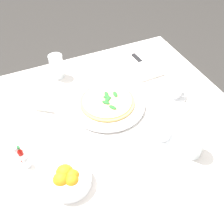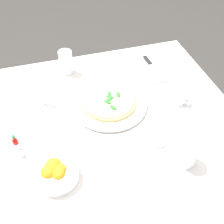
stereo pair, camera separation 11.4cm
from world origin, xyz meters
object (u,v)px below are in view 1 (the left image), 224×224
at_px(pizza_plate, 107,104).
at_px(menu_card, 44,106).
at_px(coffee_cup_center_back, 161,131).
at_px(napkin_folded, 142,65).
at_px(coffee_cup_near_left, 173,91).
at_px(salt_shaker, 26,161).
at_px(pizza, 107,101).
at_px(dinner_knife, 142,63).
at_px(hot_sauce_bottle, 21,155).
at_px(water_glass_near_right, 57,67).
at_px(citrus_bowl, 68,179).
at_px(water_glass_far_right, 193,145).
at_px(pepper_shaker, 18,152).

height_order(pizza_plate, menu_card, menu_card).
xyz_separation_m(coffee_cup_center_back, napkin_folded, (-0.43, 0.15, -0.02)).
xyz_separation_m(napkin_folded, menu_card, (0.11, -0.53, 0.02)).
relative_size(coffee_cup_near_left, salt_shaker, 2.31).
bearing_deg(menu_card, pizza_plate, 18.05).
bearing_deg(pizza, pizza_plate, -86.99).
bearing_deg(dinner_knife, hot_sauce_bottle, -68.48).
distance_m(coffee_cup_center_back, salt_shaker, 0.51).
xyz_separation_m(coffee_cup_near_left, water_glass_near_right, (-0.35, -0.43, 0.02)).
distance_m(citrus_bowl, menu_card, 0.37).
bearing_deg(coffee_cup_near_left, pizza_plate, -102.08).
xyz_separation_m(dinner_knife, salt_shaker, (0.35, -0.66, 0.00)).
relative_size(water_glass_far_right, pepper_shaker, 1.83).
distance_m(coffee_cup_near_left, citrus_bowl, 0.61).
bearing_deg(water_glass_far_right, menu_card, -134.73).
xyz_separation_m(pizza_plate, water_glass_far_right, (0.36, 0.18, 0.03)).
relative_size(coffee_cup_center_back, napkin_folded, 0.58).
relative_size(citrus_bowl, salt_shaker, 2.67).
relative_size(pizza_plate, pizza, 1.38).
distance_m(water_glass_near_right, menu_card, 0.25).
relative_size(pizza_plate, water_glass_near_right, 2.82).
distance_m(dinner_knife, menu_card, 0.54).
height_order(water_glass_near_right, menu_card, water_glass_near_right).
xyz_separation_m(pizza_plate, coffee_cup_near_left, (0.06, 0.29, 0.02)).
height_order(dinner_knife, pepper_shaker, pepper_shaker).
bearing_deg(salt_shaker, coffee_cup_near_left, 98.44).
relative_size(water_glass_near_right, citrus_bowl, 0.77).
height_order(coffee_cup_near_left, menu_card, coffee_cup_near_left).
relative_size(pizza_plate, napkin_folded, 1.47).
height_order(pizza_plate, pepper_shaker, pepper_shaker).
bearing_deg(salt_shaker, menu_card, 152.57).
relative_size(dinner_knife, menu_card, 2.58).
height_order(water_glass_far_right, hot_sauce_bottle, water_glass_far_right).
xyz_separation_m(napkin_folded, salt_shaker, (0.35, -0.66, 0.02)).
bearing_deg(coffee_cup_near_left, citrus_bowl, -67.91).
xyz_separation_m(water_glass_near_right, napkin_folded, (0.10, 0.41, -0.04)).
relative_size(coffee_cup_center_back, water_glass_near_right, 1.12).
distance_m(water_glass_near_right, citrus_bowl, 0.60).
bearing_deg(coffee_cup_center_back, dinner_knife, 160.37).
bearing_deg(menu_card, salt_shaker, -82.40).
xyz_separation_m(dinner_knife, pepper_shaker, (0.29, -0.68, 0.00)).
xyz_separation_m(hot_sauce_bottle, menu_card, (-0.21, 0.14, -0.00)).
bearing_deg(coffee_cup_near_left, pepper_shaker, -86.35).
bearing_deg(hot_sauce_bottle, dinner_knife, 115.65).
distance_m(pizza, pepper_shaker, 0.42).
height_order(coffee_cup_near_left, pepper_shaker, coffee_cup_near_left).
bearing_deg(hot_sauce_bottle, pizza, 108.98).
relative_size(coffee_cup_center_back, hot_sauce_bottle, 1.57).
height_order(coffee_cup_near_left, water_glass_near_right, water_glass_near_right).
relative_size(water_glass_near_right, dinner_knife, 0.59).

